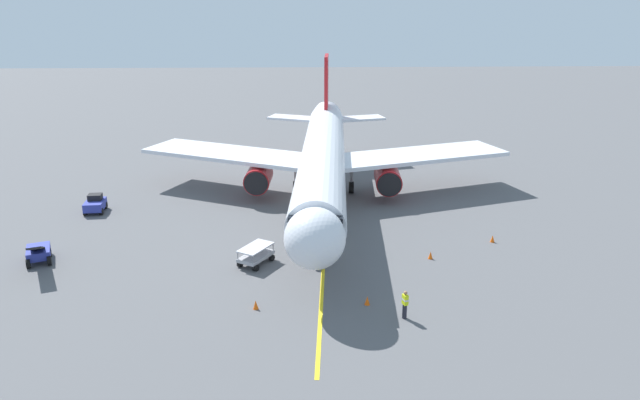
{
  "coord_description": "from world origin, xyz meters",
  "views": [
    {
      "loc": [
        0.32,
        51.5,
        17.25
      ],
      "look_at": [
        -1.12,
        9.38,
        3.0
      ],
      "focal_mm": 33.46,
      "sensor_mm": 36.0,
      "label": 1
    }
  ],
  "objects": [
    {
      "name": "safety_cone_wing_port",
      "position": [
        -13.98,
        10.77,
        0.28
      ],
      "size": [
        0.32,
        0.32,
        0.55
      ],
      "primitive_type": "cone",
      "color": "#F2590F",
      "rests_on": "ground"
    },
    {
      "name": "apron_lead_in_line",
      "position": [
        -1.64,
        7.39,
        0.01
      ],
      "size": [
        2.8,
        39.93,
        0.01
      ],
      "primitive_type": "cube",
      "rotation": [
        0.0,
        0.0,
        -0.06
      ],
      "color": "yellow",
      "rests_on": "ground"
    },
    {
      "name": "tug_near_nose",
      "position": [
        17.82,
        2.99,
        0.7
      ],
      "size": [
        1.72,
        2.41,
        1.5
      ],
      "color": "#2D3899",
      "rests_on": "ground"
    },
    {
      "name": "ground_plane",
      "position": [
        0.0,
        0.0,
        0.0
      ],
      "size": [
        220.0,
        220.0,
        0.0
      ],
      "primitive_type": "plane",
      "color": "#565659"
    },
    {
      "name": "belt_loader_starboard_side",
      "position": [
        18.43,
        13.2,
        0.71
      ],
      "size": [
        2.76,
        4.7,
        2.32
      ],
      "color": "#2D3899",
      "rests_on": "ground"
    },
    {
      "name": "safety_cone_nose_right",
      "position": [
        -8.71,
        13.61,
        0.28
      ],
      "size": [
        0.32,
        0.32,
        0.55
      ],
      "primitive_type": "cone",
      "color": "#F2590F",
      "rests_on": "ground"
    },
    {
      "name": "ground_crew_marshaller",
      "position": [
        -5.51,
        21.68,
        0.89
      ],
      "size": [
        0.37,
        0.46,
        1.71
      ],
      "color": "#23232D",
      "rests_on": "ground"
    },
    {
      "name": "safety_cone_nose_left",
      "position": [
        3.02,
        20.34,
        0.28
      ],
      "size": [
        0.32,
        0.32,
        0.55
      ],
      "primitive_type": "cone",
      "color": "#F2590F",
      "rests_on": "ground"
    },
    {
      "name": "safety_cone_wing_starboard",
      "position": [
        -3.57,
        20.04,
        0.28
      ],
      "size": [
        0.32,
        0.32,
        0.55
      ],
      "primitive_type": "cone",
      "color": "#F2590F",
      "rests_on": "ground"
    },
    {
      "name": "airplane",
      "position": [
        -1.65,
        1.11,
        4.0
      ],
      "size": [
        34.74,
        40.34,
        11.5
      ],
      "color": "silver",
      "rests_on": "ground"
    },
    {
      "name": "baggage_cart_portside",
      "position": [
        3.43,
        14.02,
        0.66
      ],
      "size": [
        2.55,
        2.95,
        1.27
      ],
      "color": "#9E9EA3",
      "rests_on": "ground"
    }
  ]
}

